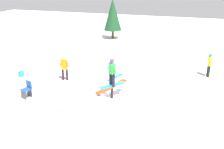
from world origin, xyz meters
The scene contains 10 objects.
ground_plane centered at (0.00, 0.00, 0.00)m, with size 60.00×60.00×0.00m, color white.
rail_feature centered at (0.00, 0.00, 0.58)m, with size 2.13×1.05×0.69m.
snow_kicker_ramp centered at (-1.65, 0.65, 0.25)m, with size 1.80×1.50×0.51m, color white.
main_rider_on_rail centered at (0.00, 0.00, 1.41)m, with size 1.24×1.12×1.42m.
bystander_yellow centered at (4.76, -4.73, 0.83)m, with size 0.63×0.25×1.48m.
bystander_orange centered at (1.43, 3.44, 0.80)m, with size 0.25×0.62×1.42m.
loose_snowboard_cyan centered at (2.74, 0.70, 0.01)m, with size 1.47×0.28×0.02m, color #26C0CC.
folding_chair centered at (-1.29, 4.14, 0.41)m, with size 0.56×0.56×0.88m.
backpack_on_snow centered at (1.07, 6.32, 0.17)m, with size 0.30×0.22×0.34m, color teal.
pine_tree_far centered at (12.79, 4.16, 2.39)m, with size 1.73×1.73×3.93m.
Camera 1 is at (-10.89, -3.61, 5.76)m, focal length 40.00 mm.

